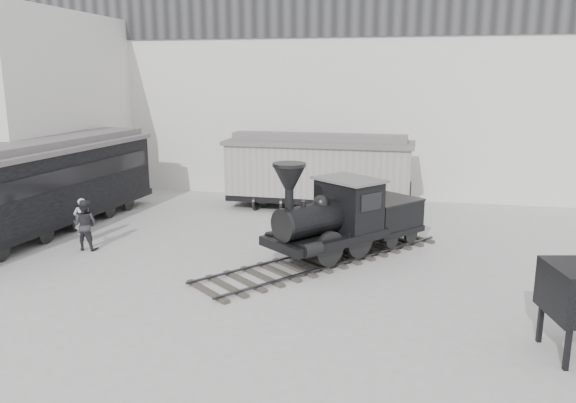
% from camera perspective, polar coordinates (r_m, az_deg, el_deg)
% --- Properties ---
extents(ground, '(90.00, 90.00, 0.00)m').
position_cam_1_polar(ground, '(16.21, -2.24, -9.68)').
color(ground, '#9E9E9B').
extents(north_wall, '(34.00, 2.51, 11.00)m').
position_cam_1_polar(north_wall, '(29.74, 4.94, 11.45)').
color(north_wall, silver).
rests_on(north_wall, ground).
extents(west_pavilion, '(7.00, 12.11, 9.00)m').
position_cam_1_polar(west_pavilion, '(30.58, -24.86, 8.39)').
color(west_pavilion, silver).
rests_on(west_pavilion, ground).
extents(locomotive, '(7.77, 8.83, 3.42)m').
position_cam_1_polar(locomotive, '(19.34, 5.44, -2.06)').
color(locomotive, '#35312A').
rests_on(locomotive, ground).
extents(boxcar, '(8.75, 2.90, 3.56)m').
position_cam_1_polar(boxcar, '(26.23, 3.10, 3.22)').
color(boxcar, black).
rests_on(boxcar, ground).
extents(passenger_coach, '(3.72, 12.99, 3.43)m').
position_cam_1_polar(passenger_coach, '(24.25, -23.44, 1.48)').
color(passenger_coach, black).
rests_on(passenger_coach, ground).
extents(visitor_a, '(0.74, 0.66, 1.69)m').
position_cam_1_polar(visitor_a, '(22.52, -20.15, -1.78)').
color(visitor_a, silver).
rests_on(visitor_a, ground).
extents(visitor_b, '(0.91, 0.72, 1.85)m').
position_cam_1_polar(visitor_b, '(21.45, -19.92, -2.24)').
color(visitor_b, '#2E2D31').
rests_on(visitor_b, ground).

